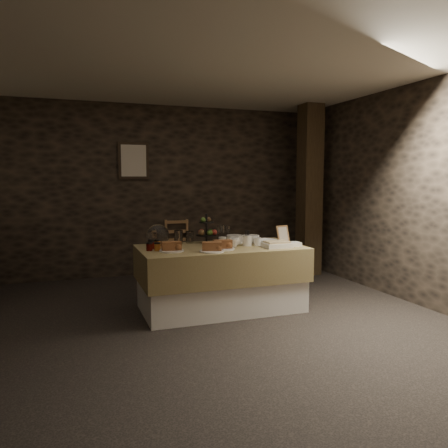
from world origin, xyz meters
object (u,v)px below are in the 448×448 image
object	(u,v)px
buffet_table	(221,273)
chair	(178,250)
timber_column	(309,191)
fruit_stand	(207,232)

from	to	relation	value
buffet_table	chair	xyz separation A→B (m)	(-0.02, 1.96, -0.04)
timber_column	buffet_table	bearing A→B (deg)	-145.69
buffet_table	fruit_stand	distance (m)	0.55
fruit_stand	timber_column	bearing A→B (deg)	26.57
buffet_table	chair	distance (m)	1.96
buffet_table	timber_column	bearing A→B (deg)	34.31
buffet_table	timber_column	world-z (taller)	timber_column
timber_column	fruit_stand	size ratio (longest dim) A/B	7.49
buffet_table	fruit_stand	bearing A→B (deg)	101.11
buffet_table	timber_column	size ratio (longest dim) A/B	0.70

